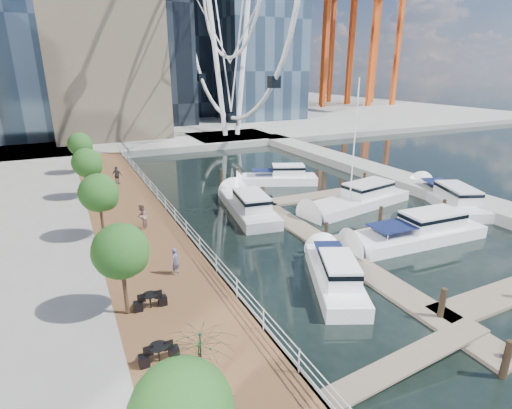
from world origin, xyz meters
name	(u,v)px	position (x,y,z in m)	size (l,w,h in m)	color
ground	(367,314)	(0.00, 0.00, 0.00)	(520.00, 520.00, 0.00)	black
boardwalk	(138,234)	(-9.00, 15.00, 0.50)	(6.00, 60.00, 1.00)	brown
seawall	(177,227)	(-6.00, 15.00, 0.50)	(0.25, 60.00, 1.00)	#595954
land_far	(112,114)	(0.00, 102.00, 0.50)	(200.00, 114.00, 1.00)	gray
breakwater	(386,175)	(20.00, 20.00, 0.50)	(4.00, 60.00, 1.00)	gray
pier	(232,138)	(14.00, 52.00, 0.50)	(14.00, 12.00, 1.00)	gray
railing	(175,215)	(-6.10, 15.00, 1.52)	(0.10, 60.00, 1.05)	white
floating_docks	(362,220)	(7.97, 9.98, 0.49)	(16.00, 34.00, 2.60)	#6D6051
port_cranes	(336,42)	(67.67, 95.67, 20.00)	(40.00, 52.00, 38.00)	#D84C14
street_trees	(98,193)	(-11.40, 14.00, 4.29)	(2.60, 42.60, 4.60)	#3F2B1C
cafe_tables	(183,384)	(-10.40, -2.00, 1.37)	(2.50, 13.70, 0.74)	black
yacht_foreground	(416,241)	(9.61, 5.74, 0.00)	(3.14, 11.74, 2.15)	white
pedestrian_near	(176,261)	(-8.25, 6.79, 1.81)	(0.59, 0.39, 1.62)	#545570
pedestrian_mid	(142,216)	(-8.64, 14.63, 1.96)	(0.93, 0.72, 1.91)	#997269
pedestrian_far	(117,175)	(-8.58, 27.95, 1.91)	(1.07, 0.45, 1.83)	#333840
moored_yachts	(356,212)	(9.65, 12.74, 0.00)	(25.03, 35.57, 11.50)	silver
cafe_seating	(202,380)	(-9.93, -2.92, 2.13)	(3.77, 5.98, 2.43)	#0F3813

